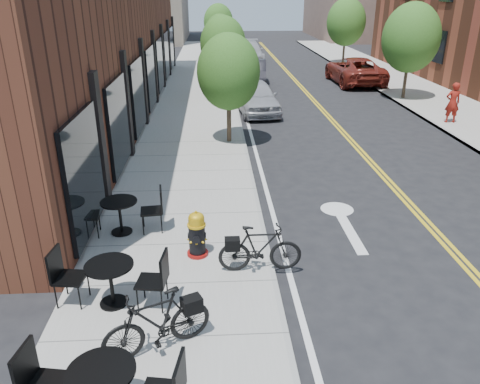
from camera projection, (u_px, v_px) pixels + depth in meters
name	position (u px, v px, depth m)	size (l,w,h in m)	color
ground	(277.00, 285.00, 9.01)	(120.00, 120.00, 0.00)	black
sidewalk_near	(192.00, 135.00, 18.04)	(4.00, 70.00, 0.12)	#9E9B93
building_near	(87.00, 33.00, 20.10)	(5.00, 28.00, 7.00)	#462216
tree_near_a	(229.00, 72.00, 16.19)	(2.20, 2.20, 3.81)	#382B1E
tree_near_b	(223.00, 44.00, 23.47)	(2.30, 2.30, 3.98)	#382B1E
tree_near_c	(220.00, 34.00, 30.87)	(2.10, 2.10, 3.67)	#382B1E
tree_near_d	(218.00, 22.00, 38.09)	(2.40, 2.40, 4.11)	#382B1E
tree_far_b	(411.00, 38.00, 22.90)	(2.80, 2.80, 4.62)	#382B1E
tree_far_c	(346.00, 22.00, 33.88)	(2.80, 2.80, 4.62)	#382B1E
fire_hydrant	(197.00, 234.00, 9.64)	(0.45, 0.45, 1.01)	maroon
bicycle_left	(157.00, 322.00, 7.04)	(0.49, 1.72, 1.04)	black
bicycle_right	(260.00, 248.00, 9.09)	(0.46, 1.64, 0.98)	black
bistro_set_b	(111.00, 278.00, 8.09)	(1.98, 0.94, 1.05)	black
bistro_set_c	(120.00, 212.00, 10.52)	(1.93, 0.91, 1.03)	black
parked_car_a	(256.00, 97.00, 21.37)	(1.72, 4.26, 1.45)	#A4A6AD
parked_car_b	(253.00, 73.00, 27.32)	(1.54, 4.42, 1.46)	black
parked_car_c	(248.00, 52.00, 36.10)	(2.25, 5.54, 1.61)	#A8A8AD
parked_car_far	(354.00, 70.00, 28.02)	(2.58, 5.59, 1.55)	maroon
pedestrian	(453.00, 103.00, 19.27)	(0.60, 0.40, 1.66)	maroon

